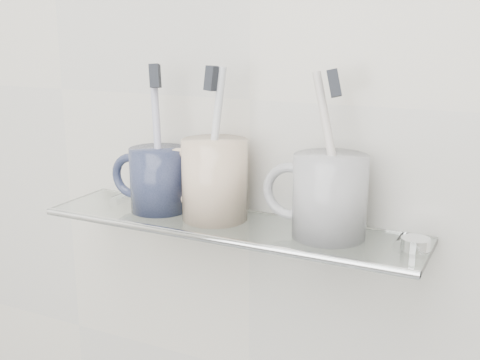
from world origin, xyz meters
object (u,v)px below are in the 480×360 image
Objects in this scene: shelf_glass at (229,225)px; mug_center at (215,180)px; mug_left at (159,179)px; mug_right at (330,196)px.

mug_center is (-0.02, 0.00, 0.06)m from shelf_glass.
mug_center is (0.09, 0.00, 0.01)m from mug_left.
mug_center is at bearing 163.47° from mug_right.
shelf_glass is 0.12m from mug_left.
shelf_glass is 5.81× the size of mug_left.
shelf_glass is 4.78× the size of mug_center.
mug_right is at bearing -1.43° from mug_left.
mug_center is 0.15m from mug_right.
mug_right is (0.15, 0.00, -0.00)m from mug_center.
mug_left is 0.24m from mug_right.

